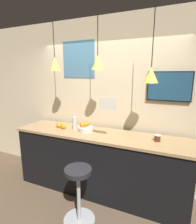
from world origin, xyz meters
The scene contains 14 objects.
ground_plane centered at (0.00, 0.00, 0.00)m, with size 14.00×14.00×0.00m, color brown.
back_wall centered at (0.00, 1.01, 1.45)m, with size 8.00×0.06×2.90m.
service_counter centered at (0.00, 0.57, 0.52)m, with size 2.83×0.66×1.03m.
bar_stool centered at (0.02, -0.12, 0.50)m, with size 0.43×0.43×0.78m.
fruit_bowl centered at (-0.24, 0.61, 1.09)m, with size 0.26×0.26×0.16m.
orange_pile centered at (-0.74, 0.60, 1.07)m, with size 0.25×0.20×0.08m.
juice_bottle centered at (-0.45, 0.60, 1.15)m, with size 0.07×0.07×0.27m.
spread_jar centered at (0.91, 0.60, 1.08)m, with size 0.09×0.09×0.09m.
pendant_lamp_left centered at (-0.77, 0.57, 2.12)m, with size 0.18×0.18×0.79m.
pendant_lamp_middle centered at (0.00, 0.57, 2.13)m, with size 0.19×0.19×0.78m.
pendant_lamp_right centered at (0.77, 0.57, 1.95)m, with size 0.20×0.20×0.96m.
mounted_tv centered at (0.99, 0.96, 1.78)m, with size 0.63×0.04×0.44m.
hanging_menu_board centered at (0.25, 0.32, 1.58)m, with size 0.24×0.01×0.17m.
wall_poster centered at (-0.56, 0.98, 2.22)m, with size 0.63×0.01×0.64m.
Camera 1 is at (1.05, -1.87, 1.97)m, focal length 28.00 mm.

